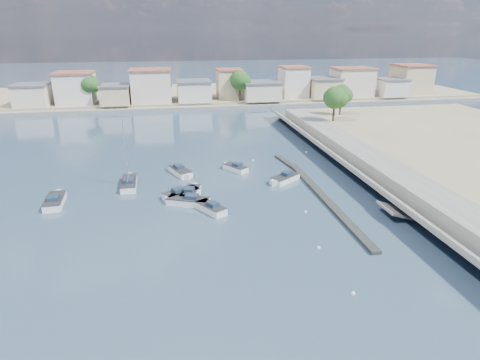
# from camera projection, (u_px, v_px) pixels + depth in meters

# --- Properties ---
(ground) EXTENTS (400.00, 400.00, 0.00)m
(ground) POSITION_uv_depth(u_px,v_px,m) (230.00, 139.00, 75.07)
(ground) COLOR #2B4257
(ground) RESTS_ON ground
(seawall_walkway) EXTENTS (5.00, 90.00, 1.80)m
(seawall_walkway) POSITION_uv_depth(u_px,v_px,m) (399.00, 178.00, 52.93)
(seawall_walkway) COLOR slate
(seawall_walkway) RESTS_ON ground
(breakwater) EXTENTS (2.00, 31.02, 0.35)m
(breakwater) POSITION_uv_depth(u_px,v_px,m) (316.00, 190.00, 50.99)
(breakwater) COLOR black
(breakwater) RESTS_ON ground
(far_shore_land) EXTENTS (160.00, 40.00, 1.40)m
(far_shore_land) POSITION_uv_depth(u_px,v_px,m) (204.00, 94.00, 122.71)
(far_shore_land) COLOR gray
(far_shore_land) RESTS_ON ground
(far_shore_quay) EXTENTS (160.00, 2.50, 0.80)m
(far_shore_quay) POSITION_uv_depth(u_px,v_px,m) (211.00, 107.00, 103.48)
(far_shore_quay) COLOR slate
(far_shore_quay) RESTS_ON ground
(far_town) EXTENTS (113.01, 12.80, 8.35)m
(far_town) POSITION_uv_depth(u_px,v_px,m) (248.00, 86.00, 109.09)
(far_town) COLOR beige
(far_town) RESTS_ON far_shore_land
(shore_trees) EXTENTS (74.56, 38.32, 7.92)m
(shore_trees) POSITION_uv_depth(u_px,v_px,m) (245.00, 85.00, 100.14)
(shore_trees) COLOR #38281E
(shore_trees) RESTS_ON ground
(motorboat_a) EXTENTS (3.45, 4.25, 1.48)m
(motorboat_a) POSITION_uv_depth(u_px,v_px,m) (210.00, 208.00, 45.36)
(motorboat_a) COLOR white
(motorboat_a) RESTS_ON ground
(motorboat_b) EXTENTS (3.03, 4.88, 1.48)m
(motorboat_b) POSITION_uv_depth(u_px,v_px,m) (191.00, 193.00, 49.61)
(motorboat_b) COLOR white
(motorboat_b) RESTS_ON ground
(motorboat_c) EXTENTS (5.39, 3.63, 1.48)m
(motorboat_c) POSITION_uv_depth(u_px,v_px,m) (186.00, 201.00, 47.14)
(motorboat_c) COLOR white
(motorboat_c) RESTS_ON ground
(motorboat_d) EXTENTS (4.58, 4.00, 1.48)m
(motorboat_d) POSITION_uv_depth(u_px,v_px,m) (284.00, 179.00, 54.02)
(motorboat_d) COLOR white
(motorboat_d) RESTS_ON ground
(motorboat_e) EXTENTS (2.27, 5.52, 1.48)m
(motorboat_e) POSITION_uv_depth(u_px,v_px,m) (55.00, 201.00, 47.30)
(motorboat_e) COLOR white
(motorboat_e) RESTS_ON ground
(motorboat_f) EXTENTS (3.49, 4.08, 1.48)m
(motorboat_f) POSITION_uv_depth(u_px,v_px,m) (234.00, 168.00, 58.42)
(motorboat_f) COLOR white
(motorboat_f) RESTS_ON ground
(motorboat_g) EXTENTS (3.40, 5.11, 1.48)m
(motorboat_g) POSITION_uv_depth(u_px,v_px,m) (181.00, 172.00, 56.69)
(motorboat_g) COLOR white
(motorboat_g) RESTS_ON ground
(motorboat_h) EXTENTS (4.87, 3.82, 1.48)m
(motorboat_h) POSITION_uv_depth(u_px,v_px,m) (183.00, 194.00, 49.31)
(motorboat_h) COLOR white
(motorboat_h) RESTS_ON ground
(sailboat) EXTENTS (2.04, 6.18, 9.00)m
(sailboat) POSITION_uv_depth(u_px,v_px,m) (129.00, 183.00, 52.75)
(sailboat) COLOR white
(sailboat) RESTS_ON ground
(mooring_buoys) EXTENTS (10.14, 37.67, 0.34)m
(mooring_buoys) POSITION_uv_depth(u_px,v_px,m) (302.00, 195.00, 49.60)
(mooring_buoys) COLOR white
(mooring_buoys) RESTS_ON ground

